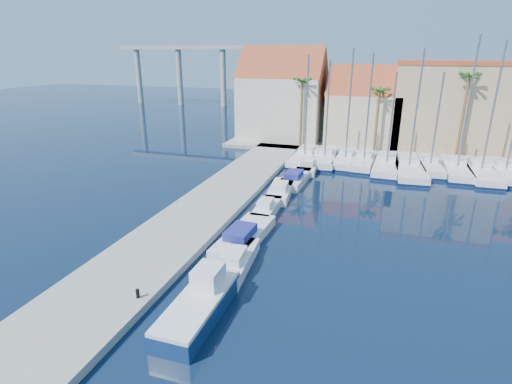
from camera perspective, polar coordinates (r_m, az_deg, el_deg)
ground at (r=18.70m, az=-3.63°, el=-25.20°), size 260.00×260.00×0.00m
quay_west at (r=32.09m, az=-9.82°, el=-4.50°), size 6.00×77.00×0.50m
shore_north at (r=61.84m, az=22.24°, el=6.00°), size 54.00×16.00×0.50m
bollard at (r=23.16m, az=-16.55°, el=-13.74°), size 0.20×0.20×0.51m
fishing_boat at (r=21.76m, az=-7.98°, el=-15.43°), size 2.16×6.46×2.26m
motorboat_west_0 at (r=25.90m, az=-2.87°, el=-9.72°), size 2.19×5.71×1.40m
motorboat_west_1 at (r=29.03m, az=-1.76°, el=-6.31°), size 2.74×7.39×1.40m
motorboat_west_2 at (r=34.03m, az=1.54°, el=-2.31°), size 1.74×5.08×1.40m
motorboat_west_3 at (r=38.39m, az=3.49°, el=0.24°), size 2.63×6.46×1.40m
motorboat_west_4 at (r=42.26m, az=5.58°, el=1.99°), size 2.43×6.98×1.40m
motorboat_west_5 at (r=47.08m, az=7.39°, el=3.75°), size 2.63×6.74×1.40m
motorboat_west_6 at (r=52.56m, az=8.31°, el=5.37°), size 2.61×6.85×1.40m
sailboat_0 at (r=51.11m, az=7.10°, el=5.11°), size 2.94×9.94×12.75m
sailboat_1 at (r=50.75m, az=9.82°, el=4.87°), size 3.16×9.58×12.28m
sailboat_2 at (r=50.43m, az=12.71°, el=4.64°), size 2.61×8.53×13.48m
sailboat_3 at (r=50.20m, az=15.19°, el=4.34°), size 2.78×8.83×12.97m
sailboat_4 at (r=49.59m, az=18.17°, el=3.80°), size 3.24×10.55×11.01m
sailboat_5 at (r=49.27m, az=20.90°, el=3.40°), size 3.98×12.05×13.48m
sailboat_6 at (r=50.65m, az=23.53°, el=3.49°), size 2.83×8.62×11.04m
sailboat_7 at (r=50.77m, az=26.70°, el=3.09°), size 2.70×9.88×14.79m
sailboat_8 at (r=50.97m, az=29.33°, el=2.69°), size 3.10×10.73×14.17m
sailboat_9 at (r=52.19m, az=31.89°, el=2.57°), size 2.94×9.67×11.79m
building_0 at (r=61.54m, az=3.78°, el=13.26°), size 12.30×9.00×13.50m
building_1 at (r=59.88m, az=15.16°, el=11.29°), size 10.30×8.00×11.00m
building_2 at (r=61.18m, az=25.80°, el=11.13°), size 14.20×10.20×11.50m
palm_0 at (r=55.56m, az=6.65°, el=15.16°), size 2.60×2.60×10.15m
palm_1 at (r=54.52m, az=17.23°, el=13.37°), size 2.60×2.60×9.15m
palm_2 at (r=55.09m, az=28.16°, el=14.03°), size 2.60×2.60×11.15m
viaduct at (r=104.17m, az=-7.46°, el=17.73°), size 48.00×2.20×14.45m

